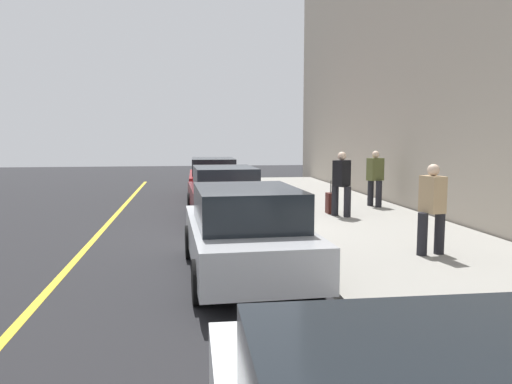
% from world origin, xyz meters
% --- Properties ---
extents(ground_plane, '(56.00, 56.00, 0.00)m').
position_xyz_m(ground_plane, '(0.00, 0.00, 0.00)').
color(ground_plane, black).
extents(sidewalk, '(28.00, 4.60, 0.15)m').
position_xyz_m(sidewalk, '(0.00, -3.30, 0.07)').
color(sidewalk, gray).
rests_on(sidewalk, ground).
extents(lane_stripe_centre, '(28.00, 0.14, 0.01)m').
position_xyz_m(lane_stripe_centre, '(0.00, 3.20, 0.00)').
color(lane_stripe_centre, gold).
rests_on(lane_stripe_centre, ground).
extents(parked_car_silver, '(4.39, 2.02, 1.51)m').
position_xyz_m(parked_car_silver, '(-4.21, 0.13, 0.76)').
color(parked_car_silver, black).
rests_on(parked_car_silver, ground).
extents(parked_car_maroon, '(4.47, 2.01, 1.51)m').
position_xyz_m(parked_car_maroon, '(1.35, 0.07, 0.76)').
color(parked_car_maroon, black).
rests_on(parked_car_maroon, ground).
extents(parked_car_red, '(4.82, 1.97, 1.51)m').
position_xyz_m(parked_car_red, '(6.98, 0.06, 0.76)').
color(parked_car_red, black).
rests_on(parked_car_red, ground).
extents(pedestrian_olive_coat, '(0.55, 0.54, 1.74)m').
position_xyz_m(pedestrian_olive_coat, '(2.53, -4.76, 1.08)').
color(pedestrian_olive_coat, black).
rests_on(pedestrian_olive_coat, sidewalk).
extents(pedestrian_black_coat, '(0.54, 0.56, 1.77)m').
position_xyz_m(pedestrian_black_coat, '(0.78, -3.11, 1.10)').
color(pedestrian_black_coat, black).
rests_on(pedestrian_black_coat, sidewalk).
extents(pedestrian_tan_coat, '(0.49, 0.55, 1.68)m').
position_xyz_m(pedestrian_tan_coat, '(-3.78, -3.39, 1.05)').
color(pedestrian_tan_coat, black).
rests_on(pedestrian_tan_coat, sidewalk).
extents(rolling_suitcase, '(0.34, 0.22, 0.95)m').
position_xyz_m(rolling_suitcase, '(1.32, -2.98, 0.45)').
color(rolling_suitcase, '#471E19').
rests_on(rolling_suitcase, sidewalk).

